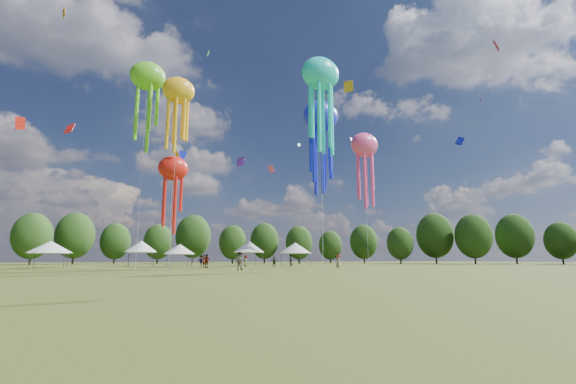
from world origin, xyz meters
name	(u,v)px	position (x,y,z in m)	size (l,w,h in m)	color
ground	(523,290)	(0.00, 0.00, 0.00)	(300.00, 300.00, 0.00)	#384416
spectator_near	(239,261)	(-2.35, 30.25, 0.96)	(0.94, 0.73, 1.93)	gray
spectators_far	(256,261)	(5.66, 48.00, 0.90)	(19.14, 15.08, 1.89)	gray
festival_tents	(189,247)	(-3.70, 54.14, 3.04)	(42.60, 12.52, 4.23)	#47474C
show_kites	(294,122)	(7.72, 38.30, 20.74)	(33.89, 20.68, 29.14)	yellow
small_kites	(234,62)	(0.00, 43.00, 30.64)	(73.79, 62.31, 45.10)	yellow
treeline	(181,229)	(-3.87, 62.51, 6.54)	(201.57, 95.24, 13.43)	#38281C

